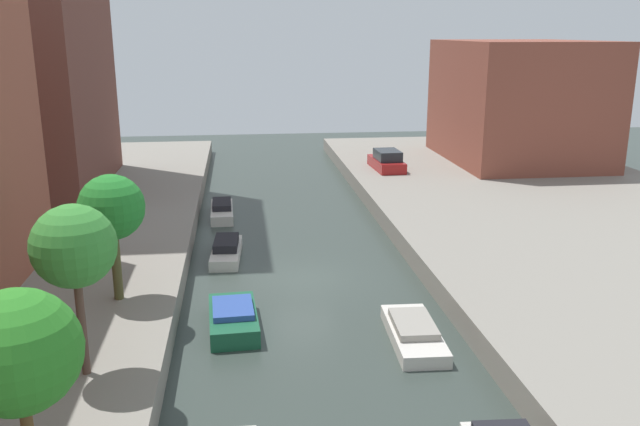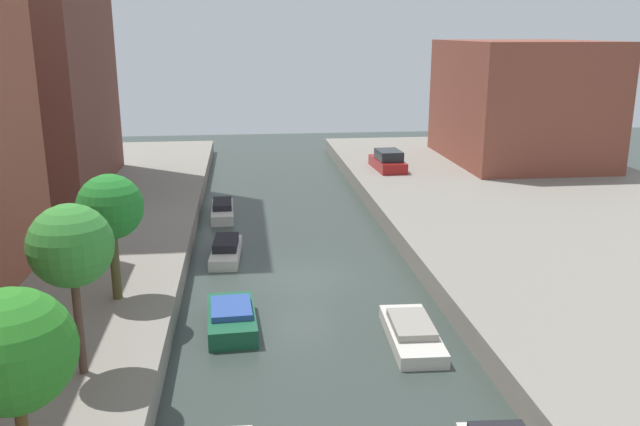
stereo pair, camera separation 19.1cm
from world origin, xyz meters
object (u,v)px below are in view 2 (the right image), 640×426
at_px(street_tree_0, 12,352).
at_px(moored_boat_right_2, 412,333).
at_px(street_tree_1, 71,247).
at_px(street_tree_2, 110,208).
at_px(moored_boat_left_2, 231,318).
at_px(parked_car, 388,161).
at_px(moored_boat_left_4, 222,210).
at_px(moored_boat_left_3, 226,250).
at_px(low_block_right, 520,101).

height_order(street_tree_0, moored_boat_right_2, street_tree_0).
relative_size(street_tree_1, street_tree_2, 1.08).
bearing_deg(moored_boat_left_2, street_tree_0, -113.09).
height_order(parked_car, moored_boat_left_4, parked_car).
bearing_deg(moored_boat_left_2, street_tree_1, -131.73).
relative_size(moored_boat_left_3, moored_boat_right_2, 0.95).
height_order(street_tree_2, moored_boat_left_4, street_tree_2).
bearing_deg(street_tree_0, moored_boat_left_3, 77.88).
relative_size(parked_car, moored_boat_left_3, 1.05).
xyz_separation_m(low_block_right, street_tree_2, (-25.07, -23.99, -0.97)).
xyz_separation_m(low_block_right, moored_boat_left_4, (-21.68, -9.83, -4.98)).
height_order(street_tree_1, moored_boat_left_4, street_tree_1).
bearing_deg(moored_boat_left_3, low_block_right, 38.65).
relative_size(moored_boat_left_2, moored_boat_right_2, 0.87).
distance_m(low_block_right, moored_boat_left_2, 32.92).
height_order(moored_boat_left_3, moored_boat_left_4, same).
relative_size(low_block_right, street_tree_1, 2.62).
distance_m(street_tree_0, street_tree_1, 5.03).
bearing_deg(parked_car, moored_boat_right_2, -100.35).
relative_size(street_tree_2, moored_boat_left_3, 1.13).
distance_m(moored_boat_left_2, moored_boat_right_2, 6.45).
relative_size(moored_boat_left_4, moored_boat_right_2, 0.97).
bearing_deg(moored_boat_left_4, parked_car, 33.13).
bearing_deg(street_tree_0, low_block_right, 53.97).
distance_m(parked_car, moored_boat_left_4, 13.57).
bearing_deg(street_tree_1, moored_boat_right_2, 15.29).
relative_size(moored_boat_left_2, moored_boat_left_3, 0.91).
xyz_separation_m(street_tree_0, moored_boat_left_2, (4.09, 9.59, -3.83)).
xyz_separation_m(street_tree_1, moored_boat_left_4, (3.39, 19.62, -4.39)).
distance_m(street_tree_1, moored_boat_left_3, 13.67).
relative_size(parked_car, moored_boat_left_4, 1.03).
distance_m(street_tree_0, moored_boat_right_2, 13.50).
distance_m(street_tree_2, parked_car, 26.24).
height_order(street_tree_2, parked_car, street_tree_2).
distance_m(low_block_right, moored_boat_left_4, 24.32).
xyz_separation_m(street_tree_0, moored_boat_left_4, (3.39, 24.63, -3.84)).
relative_size(street_tree_0, moored_boat_left_4, 1.09).
bearing_deg(moored_boat_right_2, street_tree_1, -164.71).
relative_size(street_tree_2, moored_boat_left_2, 1.24).
bearing_deg(low_block_right, moored_boat_left_4, -155.60).
xyz_separation_m(street_tree_1, moored_boat_right_2, (10.29, 2.81, -4.46)).
distance_m(street_tree_1, parked_car, 30.92).
bearing_deg(moored_boat_left_4, moored_boat_left_3, -87.23).
xyz_separation_m(street_tree_1, moored_boat_left_3, (3.74, 12.40, -4.39)).
bearing_deg(moored_boat_left_2, moored_boat_left_4, 92.66).
bearing_deg(moored_boat_left_4, street_tree_1, -99.80).
relative_size(low_block_right, moored_boat_left_3, 3.19).
bearing_deg(street_tree_2, parked_car, 55.68).
bearing_deg(street_tree_2, street_tree_1, -90.00).
xyz_separation_m(moored_boat_left_3, moored_boat_left_4, (-0.35, 7.22, 0.01)).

